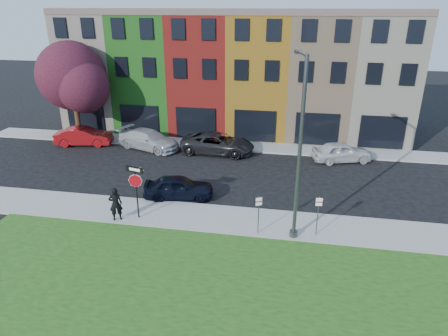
% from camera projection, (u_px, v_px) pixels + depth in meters
% --- Properties ---
extents(ground, '(120.00, 120.00, 0.00)m').
position_uv_depth(ground, '(217.00, 253.00, 18.78)').
color(ground, black).
rests_on(ground, ground).
extents(sidewalk_near, '(40.00, 3.00, 0.12)m').
position_uv_depth(sidewalk_near, '(265.00, 223.00, 21.16)').
color(sidewalk_near, gray).
rests_on(sidewalk_near, ground).
extents(sidewalk_far, '(40.00, 2.40, 0.12)m').
position_uv_depth(sidewalk_far, '(217.00, 145.00, 32.88)').
color(sidewalk_far, gray).
rests_on(sidewalk_far, ground).
extents(rowhouse_block, '(30.00, 10.12, 10.00)m').
position_uv_depth(rowhouse_block, '(235.00, 72.00, 36.54)').
color(rowhouse_block, beige).
rests_on(rowhouse_block, ground).
extents(stop_sign, '(1.02, 0.31, 2.99)m').
position_uv_depth(stop_sign, '(135.00, 182.00, 20.80)').
color(stop_sign, black).
rests_on(stop_sign, sidewalk_near).
extents(man, '(1.02, 0.96, 1.88)m').
position_uv_depth(man, '(116.00, 204.00, 21.05)').
color(man, black).
rests_on(man, sidewalk_near).
extents(sedan_near, '(3.19, 4.74, 1.40)m').
position_uv_depth(sedan_near, '(179.00, 187.00, 23.79)').
color(sedan_near, black).
rests_on(sedan_near, ground).
extents(parked_car_red, '(3.27, 5.14, 1.50)m').
position_uv_depth(parked_car_red, '(84.00, 136.00, 32.75)').
color(parked_car_red, maroon).
rests_on(parked_car_red, ground).
extents(parked_car_silver, '(5.49, 6.64, 1.53)m').
position_uv_depth(parked_car_silver, '(149.00, 140.00, 31.91)').
color(parked_car_silver, '#ACADB1').
rests_on(parked_car_silver, ground).
extents(parked_car_dark, '(3.22, 5.93, 1.57)m').
position_uv_depth(parked_car_dark, '(218.00, 143.00, 30.96)').
color(parked_car_dark, black).
rests_on(parked_car_dark, ground).
extents(parked_car_white, '(4.08, 5.26, 1.47)m').
position_uv_depth(parked_car_white, '(342.00, 152.00, 29.35)').
color(parked_car_white, silver).
rests_on(parked_car_white, ground).
extents(street_lamp, '(0.77, 2.56, 8.81)m').
position_uv_depth(street_lamp, '(299.00, 151.00, 18.37)').
color(street_lamp, '#46484B').
rests_on(street_lamp, sidewalk_near).
extents(parking_sign_a, '(0.30, 0.17, 2.07)m').
position_uv_depth(parking_sign_a, '(259.00, 210.00, 19.67)').
color(parking_sign_a, '#46484B').
rests_on(parking_sign_a, sidewalk_near).
extents(parking_sign_b, '(0.32, 0.09, 2.13)m').
position_uv_depth(parking_sign_b, '(318.00, 211.00, 19.53)').
color(parking_sign_b, '#46484B').
rests_on(parking_sign_b, sidewalk_near).
extents(tree_purple, '(6.61, 5.78, 8.07)m').
position_uv_depth(tree_purple, '(73.00, 77.00, 32.30)').
color(tree_purple, black).
rests_on(tree_purple, sidewalk_far).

